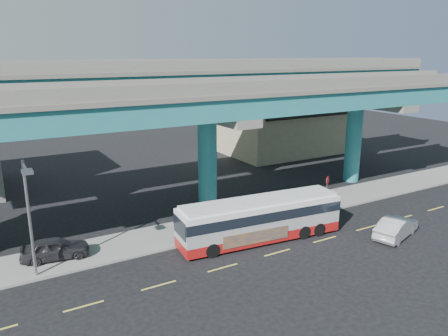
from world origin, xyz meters
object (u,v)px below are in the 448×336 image
transit_bus (260,218)px  stop_sign (327,185)px  sedan (396,227)px  parked_car (55,248)px  street_lamp (29,204)px

transit_bus → stop_sign: size_ratio=4.38×
sedan → parked_car: (-20.73, 8.00, 0.10)m
sedan → parked_car: bearing=51.2°
parked_car → street_lamp: 4.48m
transit_bus → stop_sign: bearing=21.6°
transit_bus → street_lamp: bearing=179.0°
street_lamp → stop_sign: bearing=1.9°
street_lamp → stop_sign: size_ratio=2.54×
sedan → parked_car: size_ratio=1.12×
street_lamp → stop_sign: (21.86, 0.71, -2.51)m
parked_car → stop_sign: stop_sign is taller
parked_car → stop_sign: (20.54, -1.39, 1.22)m
street_lamp → sedan: bearing=-15.0°
sedan → stop_sign: stop_sign is taller
transit_bus → stop_sign: transit_bus is taller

